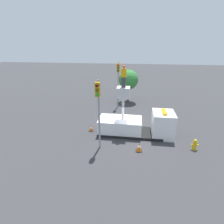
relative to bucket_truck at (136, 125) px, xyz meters
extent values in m
plane|color=#38383A|center=(-0.56, 0.00, -0.92)|extent=(120.00, 120.00, 0.00)
cube|color=black|center=(-0.56, 0.00, -0.80)|extent=(5.65, 2.25, 0.24)
cube|color=white|center=(-1.48, 0.00, -0.22)|extent=(3.82, 2.19, 1.40)
cube|color=white|center=(2.27, 0.00, 0.18)|extent=(1.83, 2.19, 2.21)
cube|color=black|center=(3.20, 0.00, 0.63)|extent=(0.03, 1.87, 0.88)
cube|color=orange|center=(2.27, 0.00, 1.36)|extent=(0.36, 1.32, 0.14)
cylinder|color=silver|center=(-1.24, 0.00, 1.53)|extent=(0.22, 0.22, 2.09)
cube|color=silver|center=(-1.24, 0.00, 2.93)|extent=(1.09, 1.09, 0.90)
cube|color=#38383D|center=(-1.24, 0.00, 3.80)|extent=(0.34, 0.26, 0.84)
cube|color=#F29E0C|center=(-1.24, 0.00, 4.55)|extent=(0.40, 0.26, 0.66)
sphere|color=tan|center=(-1.24, 0.00, 4.99)|extent=(0.23, 0.23, 0.23)
cylinder|color=orange|center=(-1.24, 0.00, 5.08)|extent=(0.26, 0.26, 0.09)
cylinder|color=gray|center=(-2.81, -2.61, 1.78)|extent=(0.14, 0.14, 5.39)
cube|color=#B79314|center=(-2.81, -2.82, 3.82)|extent=(0.34, 0.28, 1.00)
sphere|color=#490707|center=(-2.81, -3.01, 4.13)|extent=(0.22, 0.22, 0.22)
sphere|color=#503C07|center=(-2.81, -3.01, 3.82)|extent=(0.22, 0.22, 0.22)
sphere|color=green|center=(-2.81, -3.01, 3.51)|extent=(0.22, 0.22, 0.22)
cylinder|color=gray|center=(-2.44, 7.13, 1.91)|extent=(0.14, 0.14, 5.66)
cube|color=#B79314|center=(-2.44, 6.92, 4.09)|extent=(0.34, 0.28, 1.00)
sphere|color=red|center=(-2.44, 6.74, 4.40)|extent=(0.22, 0.22, 0.22)
sphere|color=#503C07|center=(-2.44, 6.74, 4.09)|extent=(0.22, 0.22, 0.22)
sphere|color=#083710|center=(-2.44, 6.74, 3.78)|extent=(0.22, 0.22, 0.22)
cylinder|color=gold|center=(4.49, -1.94, -0.57)|extent=(0.30, 0.30, 0.70)
sphere|color=gold|center=(4.49, -1.94, -0.14)|extent=(0.25, 0.25, 0.25)
cylinder|color=gold|center=(4.29, -1.94, -0.50)|extent=(0.12, 0.12, 0.12)
cylinder|color=gold|center=(4.70, -1.94, -0.50)|extent=(0.12, 0.12, 0.12)
cube|color=black|center=(-4.19, -0.03, -0.91)|extent=(0.42, 0.42, 0.03)
cone|color=orange|center=(-4.19, -0.03, -0.64)|extent=(0.35, 0.35, 0.56)
cylinder|color=white|center=(-4.19, -0.03, -0.61)|extent=(0.18, 0.18, 0.08)
cube|color=black|center=(0.26, -2.75, -0.91)|extent=(0.47, 0.47, 0.03)
cone|color=orange|center=(0.26, -2.75, -0.55)|extent=(0.39, 0.39, 0.73)
cylinder|color=white|center=(0.26, -2.75, -0.52)|extent=(0.20, 0.20, 0.10)
cylinder|color=brown|center=(-1.29, 9.42, 0.19)|extent=(0.36, 0.36, 2.21)
sphere|color=#337F38|center=(-1.29, 9.42, 2.22)|extent=(2.65, 2.65, 2.65)
camera|label=1|loc=(-0.18, -14.28, 6.74)|focal=28.00mm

